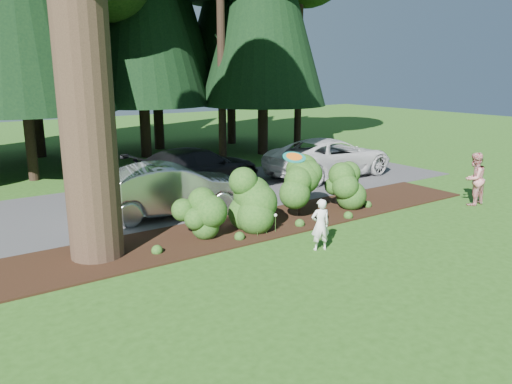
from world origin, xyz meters
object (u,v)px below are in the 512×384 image
child (320,225)px  adult (474,179)px  car_silver_wagon (172,190)px  frisbee (294,157)px  car_white_suv (330,157)px  car_dark_suv (197,168)px

child → adult: bearing=-158.2°
child → adult: 7.11m
car_silver_wagon → frisbee: 5.07m
car_silver_wagon → child: (1.70, -4.90, -0.16)m
car_silver_wagon → car_white_suv: bearing=-69.8°
car_white_suv → adult: 6.12m
car_silver_wagon → car_white_suv: (7.99, 1.51, 0.01)m
car_silver_wagon → car_dark_suv: 3.57m
car_silver_wagon → car_dark_suv: (2.32, 2.72, -0.02)m
car_dark_suv → frisbee: 7.72m
car_white_suv → child: car_white_suv is taller
car_silver_wagon → child: car_silver_wagon is taller
car_white_suv → frisbee: bearing=129.5°
car_silver_wagon → car_dark_suv: car_silver_wagon is taller
frisbee → car_silver_wagon: bearing=101.5°
car_white_suv → car_dark_suv: size_ratio=1.08×
car_white_suv → child: (-6.29, -6.40, -0.17)m
child → car_silver_wagon: bearing=-51.8°
adult → child: bearing=0.8°
car_dark_suv → child: car_dark_suv is taller
child → frisbee: bearing=5.6°
car_dark_suv → child: (-0.62, -7.61, -0.14)m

